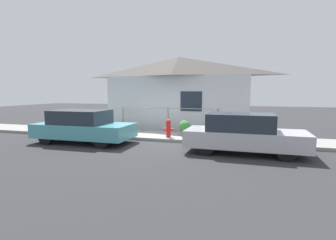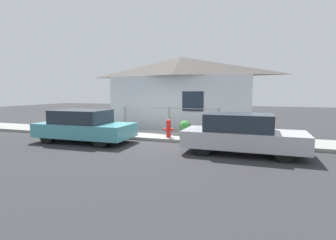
{
  "view_description": "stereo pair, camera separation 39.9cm",
  "coord_description": "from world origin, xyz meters",
  "px_view_note": "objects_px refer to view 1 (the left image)",
  "views": [
    {
      "loc": [
        3.72,
        -10.29,
        2.1
      ],
      "look_at": [
        0.47,
        0.3,
        0.9
      ],
      "focal_mm": 28.0,
      "sensor_mm": 36.0,
      "label": 1
    },
    {
      "loc": [
        4.1,
        -10.16,
        2.1
      ],
      "look_at": [
        0.47,
        0.3,
        0.9
      ],
      "focal_mm": 28.0,
      "sensor_mm": 36.0,
      "label": 2
    }
  ],
  "objects_px": {
    "potted_plant_near_hydrant": "(184,127)",
    "potted_plant_by_fence": "(114,125)",
    "car_left": "(83,126)",
    "car_right": "(244,134)",
    "fire_hydrant": "(168,128)"
  },
  "relations": [
    {
      "from": "car_left",
      "to": "potted_plant_near_hydrant",
      "type": "distance_m",
      "value": 4.37
    },
    {
      "from": "car_right",
      "to": "potted_plant_near_hydrant",
      "type": "bearing_deg",
      "value": 139.85
    },
    {
      "from": "car_right",
      "to": "fire_hydrant",
      "type": "xyz_separation_m",
      "value": [
        -3.16,
        1.57,
        -0.14
      ]
    },
    {
      "from": "car_right",
      "to": "potted_plant_by_fence",
      "type": "relative_size",
      "value": 8.14
    },
    {
      "from": "car_left",
      "to": "car_right",
      "type": "xyz_separation_m",
      "value": [
        6.36,
        0.0,
        0.0
      ]
    },
    {
      "from": "potted_plant_by_fence",
      "to": "potted_plant_near_hydrant",
      "type": "bearing_deg",
      "value": -6.34
    },
    {
      "from": "car_right",
      "to": "fire_hydrant",
      "type": "bearing_deg",
      "value": 154.17
    },
    {
      "from": "fire_hydrant",
      "to": "potted_plant_near_hydrant",
      "type": "bearing_deg",
      "value": 51.16
    },
    {
      "from": "potted_plant_near_hydrant",
      "to": "potted_plant_by_fence",
      "type": "height_order",
      "value": "potted_plant_near_hydrant"
    },
    {
      "from": "car_left",
      "to": "potted_plant_by_fence",
      "type": "bearing_deg",
      "value": 90.64
    },
    {
      "from": "car_right",
      "to": "potted_plant_near_hydrant",
      "type": "xyz_separation_m",
      "value": [
        -2.61,
        2.25,
        -0.16
      ]
    },
    {
      "from": "car_right",
      "to": "fire_hydrant",
      "type": "distance_m",
      "value": 3.53
    },
    {
      "from": "car_left",
      "to": "fire_hydrant",
      "type": "bearing_deg",
      "value": 25.32
    },
    {
      "from": "potted_plant_near_hydrant",
      "to": "car_left",
      "type": "bearing_deg",
      "value": -148.97
    },
    {
      "from": "potted_plant_near_hydrant",
      "to": "potted_plant_by_fence",
      "type": "xyz_separation_m",
      "value": [
        -3.82,
        0.42,
        -0.13
      ]
    }
  ]
}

